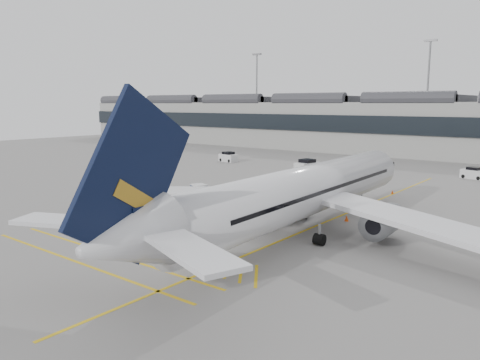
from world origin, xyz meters
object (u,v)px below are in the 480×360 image
Objects in this scene: belt_loader at (275,214)px; ramp_agent_a at (295,204)px; pushback_tug at (167,203)px; ramp_agent_b at (287,208)px; baggage_cart_a at (299,207)px; airliner_main at (301,193)px.

ramp_agent_a reaches higher than belt_loader.
ramp_agent_b is at bearing 8.86° from pushback_tug.
baggage_cart_a is 0.86× the size of pushback_tug.
baggage_cart_a is at bearing 119.62° from airliner_main.
airliner_main is at bearing -10.46° from pushback_tug.
baggage_cart_a is (1.29, 2.25, 0.51)m from belt_loader.
airliner_main is at bearing -105.49° from ramp_agent_a.
airliner_main is 5.77m from belt_loader.
ramp_agent_b is (-3.91, 3.99, -2.48)m from airliner_main.
pushback_tug is at bearing -179.46° from baggage_cart_a.
ramp_agent_b reaches higher than belt_loader.
airliner_main is 6.11m from ramp_agent_b.
belt_loader reaches higher than pushback_tug.
airliner_main reaches higher than pushback_tug.
ramp_agent_a is 0.96× the size of ramp_agent_b.
pushback_tug is (-11.38, -6.47, -0.33)m from ramp_agent_a.
pushback_tug is at bearing 158.85° from ramp_agent_a.
ramp_agent_b reaches higher than ramp_agent_a.
pushback_tug is at bearing -169.31° from belt_loader.
belt_loader is 1.65× the size of pushback_tug.
belt_loader is 3.36m from ramp_agent_a.
ramp_agent_a is at bearing 83.50° from belt_loader.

